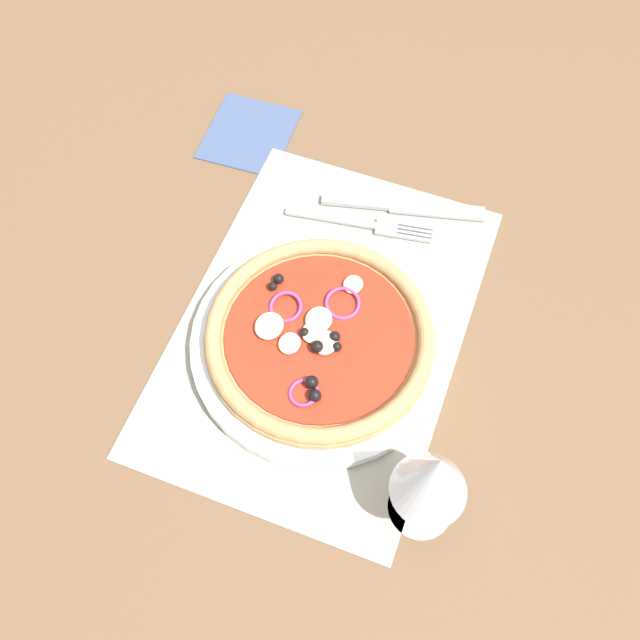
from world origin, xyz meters
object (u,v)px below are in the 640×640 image
object	(u,v)px
pizza	(319,336)
knife	(405,207)
wine_glass	(433,478)
napkin	(249,133)
fork	(367,224)
plate	(320,344)

from	to	relation	value
pizza	knife	distance (cm)	21.87
wine_glass	pizza	bearing A→B (deg)	-129.95
knife	napkin	size ratio (longest dim) A/B	1.64
knife	napkin	distance (cm)	23.31
pizza	fork	world-z (taller)	pizza
wine_glass	plate	bearing A→B (deg)	-130.04
knife	napkin	world-z (taller)	knife
napkin	wine_glass	bearing A→B (deg)	41.97
fork	napkin	distance (cm)	21.27
pizza	fork	distance (cm)	17.57
fork	wine_glass	bearing A→B (deg)	-71.21
plate	pizza	world-z (taller)	pizza
pizza	plate	bearing A→B (deg)	93.59
pizza	knife	world-z (taller)	pizza
pizza	napkin	size ratio (longest dim) A/B	2.07
pizza	fork	bearing A→B (deg)	-178.76
pizza	wine_glass	bearing A→B (deg)	50.05
plate	fork	size ratio (longest dim) A/B	1.56
knife	napkin	xyz separation A→B (cm)	(-4.69, -22.83, -0.47)
plate	napkin	distance (cm)	32.85
plate	fork	bearing A→B (deg)	-178.60
fork	wine_glass	world-z (taller)	wine_glass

